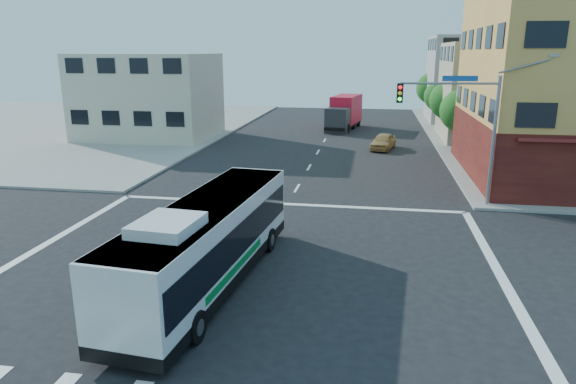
# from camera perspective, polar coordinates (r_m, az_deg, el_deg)

# --- Properties ---
(ground) EXTENTS (120.00, 120.00, 0.00)m
(ground) POSITION_cam_1_polar(r_m,az_deg,el_deg) (19.75, -4.62, -9.19)
(ground) COLOR black
(ground) RESTS_ON ground
(sidewalk_nw) EXTENTS (50.00, 50.00, 0.15)m
(sidewalk_nw) POSITION_cam_1_polar(r_m,az_deg,el_deg) (66.12, -27.54, 6.57)
(sidewalk_nw) COLOR gray
(sidewalk_nw) RESTS_ON ground
(building_east_near) EXTENTS (12.06, 10.06, 9.00)m
(building_east_near) POSITION_cam_1_polar(r_m,az_deg,el_deg) (53.01, 23.42, 10.13)
(building_east_near) COLOR tan
(building_east_near) RESTS_ON ground
(building_east_far) EXTENTS (12.06, 10.06, 10.00)m
(building_east_far) POSITION_cam_1_polar(r_m,az_deg,el_deg) (66.65, 20.66, 11.65)
(building_east_far) COLOR #A2A39D
(building_east_far) RESTS_ON ground
(building_west) EXTENTS (12.06, 10.06, 8.00)m
(building_west) POSITION_cam_1_polar(r_m,az_deg,el_deg) (52.21, -15.18, 10.23)
(building_west) COLOR #C0B49F
(building_west) RESTS_ON ground
(signal_mast_ne) EXTENTS (7.91, 1.13, 8.07)m
(signal_mast_ne) POSITION_cam_1_polar(r_m,az_deg,el_deg) (28.58, 18.81, 8.10)
(signal_mast_ne) COLOR gray
(signal_mast_ne) RESTS_ON ground
(street_tree_a) EXTENTS (3.60, 3.60, 5.53)m
(street_tree_a) POSITION_cam_1_polar(r_m,az_deg,el_deg) (46.17, 18.85, 8.82)
(street_tree_a) COLOR #331E12
(street_tree_a) RESTS_ON ground
(street_tree_b) EXTENTS (3.80, 3.80, 5.79)m
(street_tree_b) POSITION_cam_1_polar(r_m,az_deg,el_deg) (54.03, 17.56, 9.94)
(street_tree_b) COLOR #331E12
(street_tree_b) RESTS_ON ground
(street_tree_c) EXTENTS (3.40, 3.40, 5.29)m
(street_tree_c) POSITION_cam_1_polar(r_m,az_deg,el_deg) (61.96, 16.55, 10.35)
(street_tree_c) COLOR #331E12
(street_tree_c) RESTS_ON ground
(street_tree_d) EXTENTS (4.00, 4.00, 6.03)m
(street_tree_d) POSITION_cam_1_polar(r_m,az_deg,el_deg) (69.86, 15.81, 11.25)
(street_tree_d) COLOR #331E12
(street_tree_d) RESTS_ON ground
(transit_bus) EXTENTS (3.52, 11.69, 3.41)m
(transit_bus) POSITION_cam_1_polar(r_m,az_deg,el_deg) (18.51, -8.87, -5.48)
(transit_bus) COLOR black
(transit_bus) RESTS_ON ground
(box_truck) EXTENTS (3.64, 8.18, 3.56)m
(box_truck) POSITION_cam_1_polar(r_m,az_deg,el_deg) (56.50, 6.25, 8.69)
(box_truck) COLOR #29292E
(box_truck) RESTS_ON ground
(parked_car) EXTENTS (2.56, 4.33, 1.38)m
(parked_car) POSITION_cam_1_polar(r_m,az_deg,el_deg) (45.20, 10.54, 5.54)
(parked_car) COLOR tan
(parked_car) RESTS_ON ground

